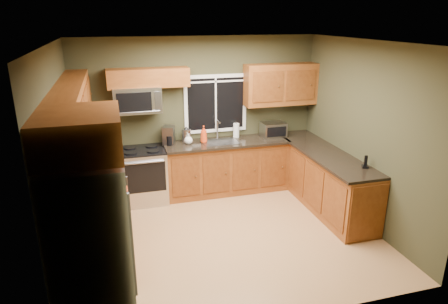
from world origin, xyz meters
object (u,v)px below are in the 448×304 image
coffee_maker (169,136)px  soap_bottle_a (204,134)px  microwave (137,100)px  cordless_phone (365,164)px  range (143,175)px  kettle (186,135)px  toaster_oven (273,130)px  refrigerator (93,245)px  paper_towel_roll (236,130)px  soap_bottle_c (188,139)px

coffee_maker → soap_bottle_a: 0.59m
microwave → cordless_phone: bearing=-31.9°
range → kettle: (0.79, 0.16, 0.60)m
toaster_oven → refrigerator: bearing=-137.0°
paper_towel_roll → range: bearing=-172.9°
refrigerator → soap_bottle_a: (1.76, 2.82, 0.19)m
kettle → soap_bottle_a: size_ratio=0.94×
refrigerator → soap_bottle_c: (1.49, 2.82, 0.13)m
range → coffee_maker: bearing=15.4°
soap_bottle_c → cordless_phone: (2.23, -1.80, -0.03)m
microwave → paper_towel_roll: bearing=2.5°
refrigerator → microwave: 3.10m
refrigerator → toaster_oven: 4.16m
soap_bottle_a → refrigerator: bearing=-121.9°
microwave → paper_towel_roll: (1.70, 0.07, -0.66)m
soap_bottle_a → kettle: bearing=159.0°
toaster_oven → paper_towel_roll: 0.67m
cordless_phone → range: bearing=150.0°
range → coffee_maker: size_ratio=3.03×
microwave → kettle: size_ratio=2.71×
paper_towel_roll → kettle: bearing=-177.0°
refrigerator → paper_towel_roll: refrigerator is taller
microwave → paper_towel_roll: size_ratio=2.72×
range → cordless_phone: cordless_phone is taller
refrigerator → cordless_phone: (3.72, 1.02, 0.10)m
microwave → toaster_oven: 2.45m
soap_bottle_c → soap_bottle_a: bearing=0.4°
microwave → coffee_maker: bearing=-0.5°
kettle → soap_bottle_c: (0.01, -0.11, -0.04)m
refrigerator → soap_bottle_c: size_ratio=10.10×
toaster_oven → soap_bottle_a: soap_bottle_a is taller
refrigerator → soap_bottle_c: refrigerator is taller
range → soap_bottle_a: 1.24m
microwave → soap_bottle_c: 1.07m
range → soap_bottle_a: soap_bottle_a is taller
soap_bottle_c → microwave: bearing=174.0°
refrigerator → range: size_ratio=1.92×
coffee_maker → soap_bottle_a: coffee_maker is taller
coffee_maker → soap_bottle_c: bearing=-14.0°
toaster_oven → cordless_phone: size_ratio=2.26×
paper_towel_roll → cordless_phone: size_ratio=1.50×
coffee_maker → soap_bottle_c: 0.33m
kettle → soap_bottle_a: (0.28, -0.11, 0.02)m
refrigerator → soap_bottle_c: bearing=62.2°
refrigerator → coffee_maker: refrigerator is taller
coffee_maker → soap_bottle_a: bearing=-7.6°
soap_bottle_a → soap_bottle_c: size_ratio=1.66×
range → cordless_phone: bearing=-30.0°
toaster_oven → cordless_phone: toaster_oven is taller
paper_towel_roll → soap_bottle_a: (-0.63, -0.16, 0.02)m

